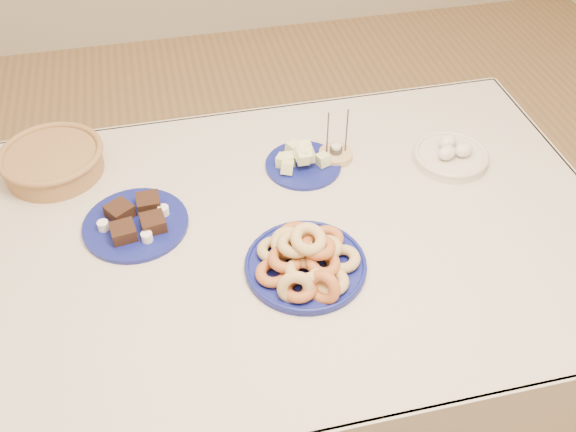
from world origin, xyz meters
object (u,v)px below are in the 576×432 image
object	(u,v)px
brownie_plate	(136,222)
egg_bowl	(451,155)
melon_plate	(302,160)
wicker_basket	(53,161)
dining_table	(284,259)
candle_holder	(336,154)
donut_platter	(306,261)

from	to	relation	value
brownie_plate	egg_bowl	world-z (taller)	egg_bowl
melon_plate	wicker_basket	world-z (taller)	same
dining_table	wicker_basket	world-z (taller)	wicker_basket
candle_holder	egg_bowl	distance (m)	0.33
melon_plate	brownie_plate	bearing A→B (deg)	-163.48
donut_platter	candle_holder	size ratio (longest dim) A/B	2.31
donut_platter	melon_plate	distance (m)	0.39
donut_platter	candle_holder	bearing A→B (deg)	64.70
wicker_basket	candle_holder	world-z (taller)	candle_holder
dining_table	brownie_plate	size ratio (longest dim) A/B	4.95
dining_table	candle_holder	world-z (taller)	candle_holder
dining_table	melon_plate	bearing A→B (deg)	66.07
donut_platter	brownie_plate	size ratio (longest dim) A/B	1.08
dining_table	egg_bowl	world-z (taller)	egg_bowl
melon_plate	egg_bowl	size ratio (longest dim) A/B	0.93
donut_platter	brownie_plate	xyz separation A→B (m)	(-0.39, 0.24, -0.02)
wicker_basket	egg_bowl	world-z (taller)	wicker_basket
brownie_plate	wicker_basket	world-z (taller)	wicker_basket
melon_plate	brownie_plate	world-z (taller)	melon_plate
dining_table	brownie_plate	world-z (taller)	brownie_plate
candle_holder	dining_table	bearing A→B (deg)	-129.41
brownie_plate	candle_holder	bearing A→B (deg)	15.03
candle_holder	brownie_plate	bearing A→B (deg)	-164.97
wicker_basket	candle_holder	size ratio (longest dim) A/B	2.00
egg_bowl	dining_table	bearing A→B (deg)	-162.13
melon_plate	egg_bowl	world-z (taller)	melon_plate
wicker_basket	melon_plate	bearing A→B (deg)	-10.92
melon_plate	brownie_plate	distance (m)	0.49
candle_holder	donut_platter	bearing A→B (deg)	-115.30
dining_table	donut_platter	world-z (taller)	donut_platter
candle_holder	wicker_basket	bearing A→B (deg)	171.54
wicker_basket	dining_table	bearing A→B (deg)	-33.10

